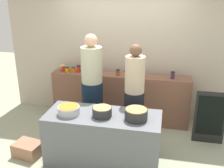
{
  "coord_description": "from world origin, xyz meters",
  "views": [
    {
      "loc": [
        0.85,
        -3.65,
        2.56
      ],
      "look_at": [
        0.0,
        0.35,
        1.05
      ],
      "focal_mm": 42.21,
      "sensor_mm": 36.0,
      "label": 1
    }
  ],
  "objects_px": {
    "preserve_jar_4": "(92,71)",
    "cook_in_cap": "(134,101)",
    "cooking_pot_center": "(102,112)",
    "cook_with_tongs": "(92,91)",
    "preserve_jar_8": "(173,75)",
    "chalkboard_sign": "(210,118)",
    "preserve_jar_6": "(129,72)",
    "bread_crate": "(28,149)",
    "cooking_pot_left": "(69,110)",
    "preserve_jar_0": "(63,68)",
    "cooking_pot_right": "(136,114)",
    "preserve_jar_7": "(142,74)",
    "preserve_jar_1": "(67,70)",
    "preserve_jar_3": "(79,69)",
    "preserve_jar_2": "(74,70)",
    "preserve_jar_5": "(118,73)"
  },
  "relations": [
    {
      "from": "preserve_jar_4",
      "to": "cook_in_cap",
      "type": "distance_m",
      "value": 1.22
    },
    {
      "from": "cooking_pot_center",
      "to": "cook_with_tongs",
      "type": "height_order",
      "value": "cook_with_tongs"
    },
    {
      "from": "cook_in_cap",
      "to": "cooking_pot_center",
      "type": "bearing_deg",
      "value": -120.95
    },
    {
      "from": "preserve_jar_8",
      "to": "chalkboard_sign",
      "type": "bearing_deg",
      "value": -35.4
    },
    {
      "from": "preserve_jar_6",
      "to": "bread_crate",
      "type": "xyz_separation_m",
      "value": [
        -1.41,
        -1.46,
        -0.93
      ]
    },
    {
      "from": "preserve_jar_4",
      "to": "cooking_pot_left",
      "type": "bearing_deg",
      "value": -87.76
    },
    {
      "from": "cooking_pot_left",
      "to": "preserve_jar_6",
      "type": "bearing_deg",
      "value": 64.59
    },
    {
      "from": "preserve_jar_4",
      "to": "preserve_jar_8",
      "type": "height_order",
      "value": "preserve_jar_8"
    },
    {
      "from": "preserve_jar_6",
      "to": "cooking_pot_left",
      "type": "distance_m",
      "value": 1.59
    },
    {
      "from": "preserve_jar_0",
      "to": "cooking_pot_right",
      "type": "relative_size",
      "value": 0.39
    },
    {
      "from": "cook_with_tongs",
      "to": "preserve_jar_7",
      "type": "bearing_deg",
      "value": 35.47
    },
    {
      "from": "preserve_jar_0",
      "to": "bread_crate",
      "type": "xyz_separation_m",
      "value": [
        -0.06,
        -1.49,
        -0.92
      ]
    },
    {
      "from": "chalkboard_sign",
      "to": "bread_crate",
      "type": "bearing_deg",
      "value": -160.82
    },
    {
      "from": "preserve_jar_6",
      "to": "preserve_jar_8",
      "type": "bearing_deg",
      "value": 0.73
    },
    {
      "from": "preserve_jar_1",
      "to": "cooking_pot_left",
      "type": "relative_size",
      "value": 0.31
    },
    {
      "from": "bread_crate",
      "to": "preserve_jar_1",
      "type": "bearing_deg",
      "value": 83.62
    },
    {
      "from": "cook_with_tongs",
      "to": "preserve_jar_1",
      "type": "bearing_deg",
      "value": 140.21
    },
    {
      "from": "preserve_jar_0",
      "to": "preserve_jar_8",
      "type": "height_order",
      "value": "preserve_jar_8"
    },
    {
      "from": "preserve_jar_7",
      "to": "cooking_pot_right",
      "type": "relative_size",
      "value": 0.38
    },
    {
      "from": "cooking_pot_left",
      "to": "preserve_jar_3",
      "type": "bearing_deg",
      "value": 102.97
    },
    {
      "from": "cook_with_tongs",
      "to": "bread_crate",
      "type": "height_order",
      "value": "cook_with_tongs"
    },
    {
      "from": "preserve_jar_0",
      "to": "preserve_jar_3",
      "type": "distance_m",
      "value": 0.33
    },
    {
      "from": "cooking_pot_center",
      "to": "cook_with_tongs",
      "type": "relative_size",
      "value": 0.15
    },
    {
      "from": "preserve_jar_0",
      "to": "bread_crate",
      "type": "distance_m",
      "value": 1.75
    },
    {
      "from": "bread_crate",
      "to": "preserve_jar_4",
      "type": "bearing_deg",
      "value": 65.14
    },
    {
      "from": "preserve_jar_2",
      "to": "preserve_jar_8",
      "type": "relative_size",
      "value": 0.75
    },
    {
      "from": "preserve_jar_0",
      "to": "cooking_pot_right",
      "type": "distance_m",
      "value": 2.19
    },
    {
      "from": "preserve_jar_0",
      "to": "preserve_jar_2",
      "type": "relative_size",
      "value": 1.23
    },
    {
      "from": "preserve_jar_8",
      "to": "cook_with_tongs",
      "type": "distance_m",
      "value": 1.5
    },
    {
      "from": "preserve_jar_1",
      "to": "preserve_jar_3",
      "type": "xyz_separation_m",
      "value": [
        0.23,
        0.04,
        0.02
      ]
    },
    {
      "from": "preserve_jar_2",
      "to": "preserve_jar_8",
      "type": "bearing_deg",
      "value": -0.11
    },
    {
      "from": "cooking_pot_center",
      "to": "cooking_pot_right",
      "type": "distance_m",
      "value": 0.49
    },
    {
      "from": "preserve_jar_0",
      "to": "cook_in_cap",
      "type": "bearing_deg",
      "value": -26.93
    },
    {
      "from": "preserve_jar_4",
      "to": "preserve_jar_7",
      "type": "xyz_separation_m",
      "value": [
        0.98,
        0.01,
        0.01
      ]
    },
    {
      "from": "preserve_jar_2",
      "to": "preserve_jar_6",
      "type": "relative_size",
      "value": 0.7
    },
    {
      "from": "preserve_jar_0",
      "to": "cook_in_cap",
      "type": "distance_m",
      "value": 1.75
    },
    {
      "from": "preserve_jar_0",
      "to": "cooking_pot_center",
      "type": "distance_m",
      "value": 1.85
    },
    {
      "from": "preserve_jar_3",
      "to": "bread_crate",
      "type": "relative_size",
      "value": 0.32
    },
    {
      "from": "preserve_jar_0",
      "to": "preserve_jar_2",
      "type": "xyz_separation_m",
      "value": [
        0.23,
        -0.02,
        -0.01
      ]
    },
    {
      "from": "preserve_jar_2",
      "to": "preserve_jar_3",
      "type": "xyz_separation_m",
      "value": [
        0.1,
        0.02,
        0.02
      ]
    },
    {
      "from": "preserve_jar_5",
      "to": "preserve_jar_2",
      "type": "bearing_deg",
      "value": 177.57
    },
    {
      "from": "preserve_jar_2",
      "to": "preserve_jar_5",
      "type": "distance_m",
      "value": 0.9
    },
    {
      "from": "preserve_jar_1",
      "to": "chalkboard_sign",
      "type": "height_order",
      "value": "preserve_jar_1"
    },
    {
      "from": "preserve_jar_7",
      "to": "cooking_pot_left",
      "type": "xyz_separation_m",
      "value": [
        -0.92,
        -1.43,
        -0.17
      ]
    },
    {
      "from": "preserve_jar_8",
      "to": "cook_in_cap",
      "type": "relative_size",
      "value": 0.08
    },
    {
      "from": "preserve_jar_7",
      "to": "chalkboard_sign",
      "type": "relative_size",
      "value": 0.13
    },
    {
      "from": "preserve_jar_0",
      "to": "bread_crate",
      "type": "bearing_deg",
      "value": -92.36
    },
    {
      "from": "cooking_pot_center",
      "to": "cook_in_cap",
      "type": "bearing_deg",
      "value": 59.05
    },
    {
      "from": "bread_crate",
      "to": "chalkboard_sign",
      "type": "xyz_separation_m",
      "value": [
        2.87,
        1.0,
        0.36
      ]
    },
    {
      "from": "preserve_jar_2",
      "to": "preserve_jar_7",
      "type": "bearing_deg",
      "value": -0.42
    }
  ]
}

